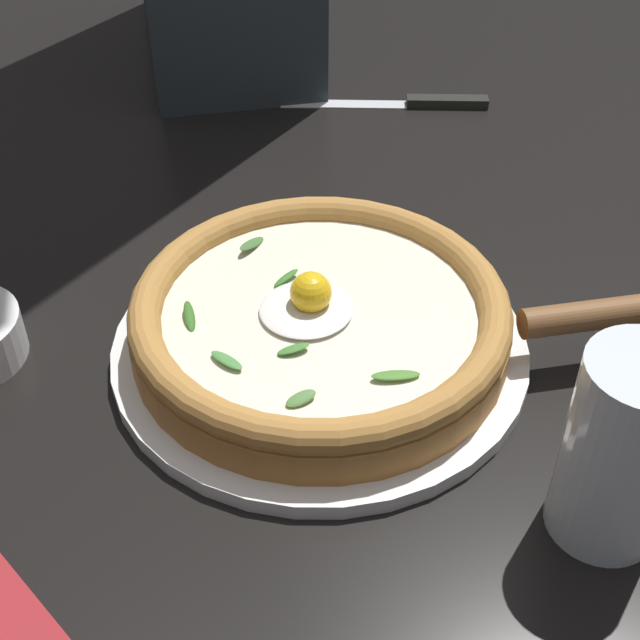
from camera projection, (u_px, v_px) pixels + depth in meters
name	position (u px, v px, depth m)	size (l,w,h in m)	color
ground_plane	(321.00, 334.00, 0.70)	(2.40, 2.40, 0.03)	black
pizza_plate	(320.00, 347.00, 0.66)	(0.31, 0.31, 0.01)	white
pizza	(320.00, 317.00, 0.64)	(0.27, 0.27, 0.06)	#B77939
pizza_cutter	(626.00, 311.00, 0.63)	(0.17, 0.06, 0.09)	silver
table_knife	(416.00, 102.00, 0.96)	(0.20, 0.12, 0.01)	silver
drinking_glass	(619.00, 460.00, 0.51)	(0.07, 0.07, 0.13)	silver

